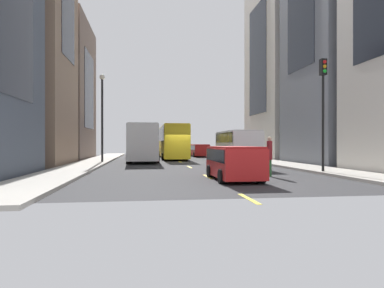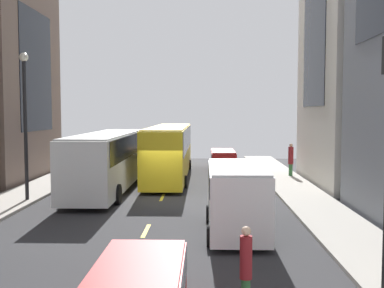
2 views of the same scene
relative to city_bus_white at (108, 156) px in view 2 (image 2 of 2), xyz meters
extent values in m
plane|color=#333335|center=(3.33, -2.08, -2.01)|extent=(41.84, 41.84, 0.00)
cube|color=#B2ADA3|center=(-4.25, -2.08, -1.93)|extent=(2.68, 44.00, 0.15)
cube|color=#B2ADA3|center=(10.91, -2.08, -1.93)|extent=(2.68, 44.00, 0.15)
cube|color=yellow|center=(3.33, -9.08, -2.00)|extent=(0.16, 2.00, 0.01)
cube|color=yellow|center=(3.33, -2.08, -2.00)|extent=(0.16, 2.00, 0.01)
cube|color=yellow|center=(3.33, 4.92, -2.00)|extent=(0.16, 2.00, 0.01)
cube|color=yellow|center=(3.33, 11.92, -2.00)|extent=(0.16, 2.00, 0.01)
cube|color=yellow|center=(3.33, 18.92, -2.00)|extent=(0.16, 2.00, 0.01)
cube|color=silver|center=(0.00, 0.00, -0.23)|extent=(2.55, 12.61, 3.00)
cube|color=black|center=(0.00, 0.00, 0.62)|extent=(2.60, 11.60, 1.20)
cube|color=beige|center=(0.00, 0.00, 1.31)|extent=(2.45, 12.11, 0.08)
cylinder|color=black|center=(-1.17, 3.91, -1.51)|extent=(0.46, 1.00, 1.00)
cylinder|color=black|center=(1.17, 3.91, -1.51)|extent=(0.46, 1.00, 1.00)
cylinder|color=black|center=(-1.17, -3.91, -1.51)|extent=(0.46, 1.00, 1.00)
cylinder|color=black|center=(1.17, -3.91, -1.51)|extent=(0.46, 1.00, 1.00)
cube|color=yellow|center=(3.17, 5.55, -0.15)|extent=(2.45, 14.60, 3.30)
cube|color=black|center=(3.17, 5.55, 0.71)|extent=(2.50, 13.43, 1.48)
cube|color=gold|center=(3.17, 5.55, 1.54)|extent=(2.35, 14.02, 0.08)
cylinder|color=black|center=(2.05, 10.07, -1.63)|extent=(0.44, 0.76, 0.76)
cylinder|color=black|center=(4.30, 10.07, -1.63)|extent=(0.44, 0.76, 0.76)
cylinder|color=black|center=(2.05, 1.02, -1.63)|extent=(0.44, 0.76, 0.76)
cylinder|color=black|center=(4.30, 1.02, -1.63)|extent=(0.44, 0.76, 0.76)
cube|color=white|center=(6.78, -9.33, -0.66)|extent=(2.05, 5.52, 2.30)
cube|color=black|center=(6.78, -9.33, 0.09)|extent=(2.09, 5.08, 0.69)
cube|color=silver|center=(6.78, -9.33, 0.53)|extent=(1.97, 5.30, 0.08)
cylinder|color=black|center=(5.84, -7.62, -1.65)|extent=(0.37, 0.72, 0.72)
cylinder|color=black|center=(7.73, -7.62, -1.65)|extent=(0.37, 0.72, 0.72)
cylinder|color=black|center=(5.84, -11.04, -1.65)|extent=(0.37, 0.72, 0.72)
cylinder|color=black|center=(7.73, -11.04, -1.65)|extent=(0.37, 0.72, 0.72)
cube|color=orange|center=(-0.18, 10.82, -1.18)|extent=(1.76, 4.58, 1.32)
cube|color=black|center=(-0.18, 10.82, -0.85)|extent=(1.80, 4.22, 0.55)
cube|color=#BE6115|center=(-0.18, 10.82, -0.48)|extent=(1.69, 4.40, 0.08)
cylinder|color=black|center=(-0.99, 12.24, -1.70)|extent=(0.32, 0.62, 0.62)
cylinder|color=black|center=(0.63, 12.24, -1.70)|extent=(0.32, 0.62, 0.62)
cylinder|color=black|center=(-0.99, 9.40, -1.70)|extent=(0.32, 0.62, 0.62)
cylinder|color=black|center=(0.63, 9.40, -1.70)|extent=(0.32, 0.62, 0.62)
cube|color=#A91A1A|center=(4.25, -17.85, -0.49)|extent=(1.74, 4.08, 0.08)
cube|color=red|center=(7.05, 9.50, -1.17)|extent=(1.84, 4.76, 1.33)
cube|color=black|center=(7.05, 9.50, -0.84)|extent=(1.87, 4.38, 0.56)
cube|color=#A91A1A|center=(7.05, 9.50, -0.47)|extent=(1.76, 4.57, 0.08)
cylinder|color=black|center=(6.20, 10.97, -1.70)|extent=(0.33, 0.62, 0.62)
cylinder|color=black|center=(7.89, 10.97, -1.70)|extent=(0.33, 0.62, 0.62)
cylinder|color=black|center=(6.20, 8.02, -1.70)|extent=(0.33, 0.62, 0.62)
cylinder|color=black|center=(7.89, 8.02, -1.70)|extent=(0.33, 0.62, 0.62)
cylinder|color=#336B38|center=(11.59, 5.57, -1.45)|extent=(0.27, 0.27, 0.82)
cylinder|color=maroon|center=(11.59, 5.57, -0.44)|extent=(0.36, 0.36, 1.20)
sphere|color=tan|center=(11.59, 5.57, 0.27)|extent=(0.24, 0.24, 0.24)
cylinder|color=maroon|center=(6.51, -16.42, -0.67)|extent=(0.28, 0.28, 0.97)
sphere|color=beige|center=(6.51, -16.42, -0.07)|extent=(0.22, 0.22, 0.22)
cylinder|color=black|center=(-3.41, -3.58, 1.63)|extent=(0.18, 0.18, 6.97)
sphere|color=silver|center=(-3.41, -3.58, 5.29)|extent=(0.44, 0.44, 0.44)
camera|label=1|loc=(0.20, -33.08, -0.32)|focal=31.79mm
camera|label=2|loc=(5.57, -26.57, 2.57)|focal=43.31mm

